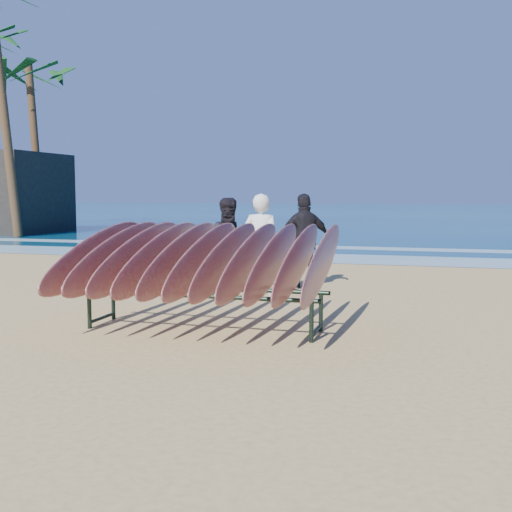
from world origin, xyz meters
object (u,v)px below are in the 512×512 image
Objects in this scene: person_white at (261,245)px; person_dark_b at (305,240)px; person_dark_a at (231,245)px; palm_mid at (33,78)px; surfboard_rack at (204,259)px.

person_white and person_dark_b have the same top height.
palm_mid is at bearing 100.17° from person_dark_a.
surfboard_rack is 0.40× the size of palm_mid.
person_dark_a is at bearing -24.13° from person_white.
palm_mid reaches higher than person_dark_a.
person_dark_b is at bearing -112.95° from person_white.
person_white is 23.48m from palm_mid.
person_dark_b reaches higher than person_dark_a.
person_dark_b reaches higher than surfboard_rack.
person_white is 1.04× the size of person_dark_a.
person_dark_a is 0.96× the size of person_dark_b.
person_dark_b is at bearing 83.10° from surfboard_rack.
person_white is 0.68m from person_dark_a.
surfboard_rack is 3.18m from person_dark_a.
palm_mid is at bearing -72.46° from person_dark_b.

